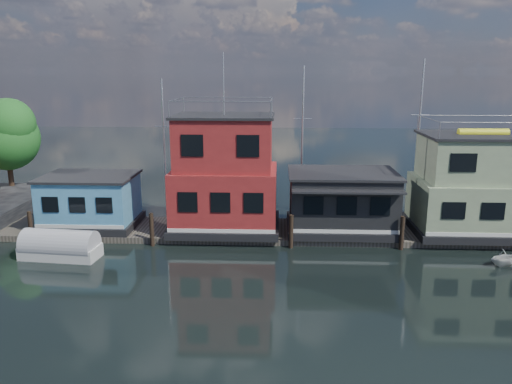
{
  "coord_description": "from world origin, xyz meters",
  "views": [
    {
      "loc": [
        -4.84,
        -21.2,
        11.05
      ],
      "look_at": [
        -6.37,
        12.0,
        3.0
      ],
      "focal_mm": 35.0,
      "sensor_mm": 36.0,
      "label": 1
    }
  ],
  "objects_px": {
    "houseboat_blue": "(90,201)",
    "tarp_runabout": "(60,247)",
    "houseboat_dark": "(342,201)",
    "dinghy_white": "(504,257)",
    "houseboat_green": "(477,186)",
    "houseboat_red": "(225,176)"
  },
  "relations": [
    {
      "from": "houseboat_blue",
      "to": "tarp_runabout",
      "type": "relative_size",
      "value": 1.32
    },
    {
      "from": "houseboat_dark",
      "to": "dinghy_white",
      "type": "distance_m",
      "value": 10.46
    },
    {
      "from": "houseboat_blue",
      "to": "tarp_runabout",
      "type": "height_order",
      "value": "houseboat_blue"
    },
    {
      "from": "tarp_runabout",
      "to": "dinghy_white",
      "type": "bearing_deg",
      "value": 5.3
    },
    {
      "from": "tarp_runabout",
      "to": "houseboat_green",
      "type": "bearing_deg",
      "value": 16.57
    },
    {
      "from": "tarp_runabout",
      "to": "houseboat_dark",
      "type": "bearing_deg",
      "value": 21.94
    },
    {
      "from": "houseboat_red",
      "to": "houseboat_dark",
      "type": "distance_m",
      "value": 8.18
    },
    {
      "from": "houseboat_dark",
      "to": "houseboat_green",
      "type": "xyz_separation_m",
      "value": [
        9.0,
        0.02,
        1.13
      ]
    },
    {
      "from": "dinghy_white",
      "to": "houseboat_dark",
      "type": "bearing_deg",
      "value": 37.54
    },
    {
      "from": "houseboat_blue",
      "to": "dinghy_white",
      "type": "relative_size",
      "value": 3.23
    },
    {
      "from": "houseboat_dark",
      "to": "tarp_runabout",
      "type": "height_order",
      "value": "houseboat_dark"
    },
    {
      "from": "tarp_runabout",
      "to": "dinghy_white",
      "type": "relative_size",
      "value": 2.44
    },
    {
      "from": "houseboat_red",
      "to": "houseboat_dark",
      "type": "xyz_separation_m",
      "value": [
        8.0,
        -0.02,
        -1.69
      ]
    },
    {
      "from": "houseboat_dark",
      "to": "houseboat_green",
      "type": "height_order",
      "value": "houseboat_green"
    },
    {
      "from": "houseboat_red",
      "to": "houseboat_green",
      "type": "height_order",
      "value": "houseboat_red"
    },
    {
      "from": "houseboat_dark",
      "to": "dinghy_white",
      "type": "relative_size",
      "value": 3.73
    },
    {
      "from": "dinghy_white",
      "to": "houseboat_red",
      "type": "bearing_deg",
      "value": 50.89
    },
    {
      "from": "houseboat_dark",
      "to": "houseboat_green",
      "type": "relative_size",
      "value": 0.88
    },
    {
      "from": "houseboat_green",
      "to": "houseboat_blue",
      "type": "bearing_deg",
      "value": -180.0
    },
    {
      "from": "houseboat_dark",
      "to": "tarp_runabout",
      "type": "xyz_separation_m",
      "value": [
        -17.53,
        -5.19,
        -1.71
      ]
    },
    {
      "from": "houseboat_green",
      "to": "dinghy_white",
      "type": "relative_size",
      "value": 4.24
    },
    {
      "from": "houseboat_blue",
      "to": "dinghy_white",
      "type": "height_order",
      "value": "houseboat_blue"
    }
  ]
}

